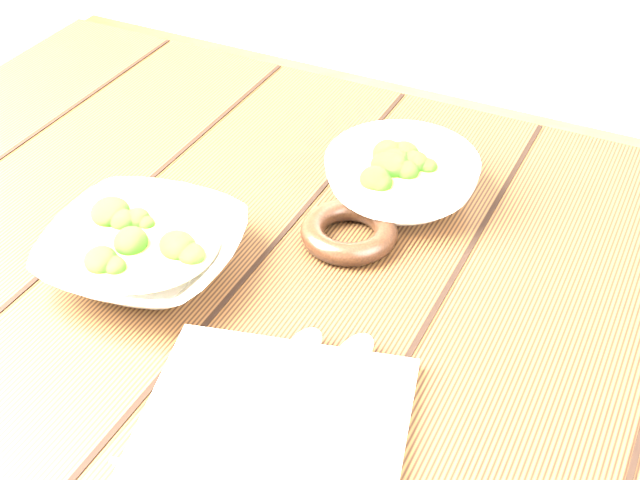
% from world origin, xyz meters
% --- Properties ---
extents(table, '(1.20, 0.80, 0.75)m').
position_xyz_m(table, '(0.00, 0.00, 0.63)').
color(table, '#3A2310').
rests_on(table, ground).
extents(soup_bowl_front, '(0.23, 0.23, 0.06)m').
position_xyz_m(soup_bowl_front, '(-0.12, -0.09, 0.78)').
color(soup_bowl_front, silver).
rests_on(soup_bowl_front, table).
extents(soup_bowl_back, '(0.18, 0.18, 0.07)m').
position_xyz_m(soup_bowl_back, '(0.07, 0.15, 0.78)').
color(soup_bowl_back, silver).
rests_on(soup_bowl_back, table).
extents(trivet, '(0.14, 0.14, 0.03)m').
position_xyz_m(trivet, '(0.05, 0.05, 0.76)').
color(trivet, black).
rests_on(trivet, table).
extents(napkin, '(0.27, 0.24, 0.01)m').
position_xyz_m(napkin, '(0.11, -0.22, 0.76)').
color(napkin, beige).
rests_on(napkin, table).
extents(spoon_left, '(0.03, 0.19, 0.01)m').
position_xyz_m(spoon_left, '(0.09, -0.17, 0.77)').
color(spoon_left, '#A7A193').
rests_on(spoon_left, napkin).
extents(spoon_right, '(0.03, 0.19, 0.01)m').
position_xyz_m(spoon_right, '(0.13, -0.16, 0.77)').
color(spoon_right, '#A7A193').
rests_on(spoon_right, napkin).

